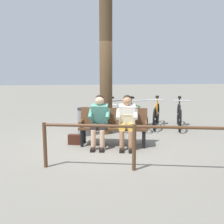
{
  "coord_description": "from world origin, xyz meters",
  "views": [
    {
      "loc": [
        0.35,
        6.4,
        1.88
      ],
      "look_at": [
        -0.25,
        -0.1,
        0.75
      ],
      "focal_mm": 43.62,
      "sensor_mm": 36.0,
      "label": 1
    }
  ],
  "objects_px": {
    "person_reading": "(127,119)",
    "bicycle_silver": "(179,116)",
    "tree_trunk": "(106,69)",
    "bench": "(113,124)",
    "bicycle_blue": "(156,115)",
    "person_companion": "(99,118)",
    "handbag": "(75,139)",
    "bicycle_green": "(134,116)",
    "litter_bin": "(84,122)",
    "bicycle_red": "(114,116)"
  },
  "relations": [
    {
      "from": "bench",
      "to": "person_reading",
      "type": "bearing_deg",
      "value": 153.08
    },
    {
      "from": "litter_bin",
      "to": "bicycle_blue",
      "type": "relative_size",
      "value": 0.46
    },
    {
      "from": "tree_trunk",
      "to": "bicycle_silver",
      "type": "distance_m",
      "value": 2.69
    },
    {
      "from": "handbag",
      "to": "bicycle_green",
      "type": "height_order",
      "value": "bicycle_green"
    },
    {
      "from": "litter_bin",
      "to": "handbag",
      "type": "bearing_deg",
      "value": 75.07
    },
    {
      "from": "bicycle_silver",
      "to": "handbag",
      "type": "bearing_deg",
      "value": -47.76
    },
    {
      "from": "bicycle_silver",
      "to": "litter_bin",
      "type": "bearing_deg",
      "value": -61.18
    },
    {
      "from": "person_companion",
      "to": "bicycle_green",
      "type": "bearing_deg",
      "value": -112.29
    },
    {
      "from": "bicycle_blue",
      "to": "bicycle_red",
      "type": "distance_m",
      "value": 1.31
    },
    {
      "from": "bench",
      "to": "bicycle_blue",
      "type": "relative_size",
      "value": 1.03
    },
    {
      "from": "bench",
      "to": "bicycle_silver",
      "type": "distance_m",
      "value": 2.66
    },
    {
      "from": "person_companion",
      "to": "bicycle_silver",
      "type": "relative_size",
      "value": 0.74
    },
    {
      "from": "handbag",
      "to": "litter_bin",
      "type": "relative_size",
      "value": 0.4
    },
    {
      "from": "tree_trunk",
      "to": "bicycle_red",
      "type": "bearing_deg",
      "value": -113.81
    },
    {
      "from": "litter_bin",
      "to": "bicycle_red",
      "type": "bearing_deg",
      "value": -137.98
    },
    {
      "from": "bench",
      "to": "person_reading",
      "type": "xyz_separation_m",
      "value": [
        -0.29,
        0.22,
        0.16
      ]
    },
    {
      "from": "person_reading",
      "to": "person_companion",
      "type": "height_order",
      "value": "same"
    },
    {
      "from": "bicycle_green",
      "to": "person_reading",
      "type": "bearing_deg",
      "value": -31.3
    },
    {
      "from": "handbag",
      "to": "bicycle_green",
      "type": "distance_m",
      "value": 2.35
    },
    {
      "from": "person_reading",
      "to": "tree_trunk",
      "type": "relative_size",
      "value": 0.34
    },
    {
      "from": "bicycle_silver",
      "to": "bicycle_red",
      "type": "xyz_separation_m",
      "value": [
        1.97,
        -0.17,
        0.0
      ]
    },
    {
      "from": "bicycle_silver",
      "to": "bicycle_blue",
      "type": "distance_m",
      "value": 0.68
    },
    {
      "from": "tree_trunk",
      "to": "bicycle_red",
      "type": "height_order",
      "value": "tree_trunk"
    },
    {
      "from": "bicycle_blue",
      "to": "person_companion",
      "type": "bearing_deg",
      "value": -24.95
    },
    {
      "from": "bicycle_green",
      "to": "bicycle_silver",
      "type": "bearing_deg",
      "value": 68.72
    },
    {
      "from": "person_companion",
      "to": "litter_bin",
      "type": "relative_size",
      "value": 1.61
    },
    {
      "from": "bicycle_blue",
      "to": "bicycle_red",
      "type": "bearing_deg",
      "value": -69.2
    },
    {
      "from": "person_companion",
      "to": "litter_bin",
      "type": "bearing_deg",
      "value": -61.22
    },
    {
      "from": "handbag",
      "to": "tree_trunk",
      "type": "xyz_separation_m",
      "value": [
        -0.83,
        -1.02,
        1.65
      ]
    },
    {
      "from": "bench",
      "to": "person_reading",
      "type": "distance_m",
      "value": 0.4
    },
    {
      "from": "person_companion",
      "to": "bicycle_blue",
      "type": "relative_size",
      "value": 0.75
    },
    {
      "from": "person_reading",
      "to": "bench",
      "type": "bearing_deg",
      "value": -26.92
    },
    {
      "from": "person_reading",
      "to": "bicycle_silver",
      "type": "distance_m",
      "value": 2.6
    },
    {
      "from": "bench",
      "to": "litter_bin",
      "type": "distance_m",
      "value": 1.18
    },
    {
      "from": "person_companion",
      "to": "bicycle_silver",
      "type": "bearing_deg",
      "value": -136.19
    },
    {
      "from": "person_companion",
      "to": "bicycle_blue",
      "type": "xyz_separation_m",
      "value": [
        -1.84,
        -1.87,
        -0.3
      ]
    },
    {
      "from": "bicycle_green",
      "to": "tree_trunk",
      "type": "bearing_deg",
      "value": -73.68
    },
    {
      "from": "bicycle_blue",
      "to": "bicycle_red",
      "type": "relative_size",
      "value": 1.01
    },
    {
      "from": "tree_trunk",
      "to": "bicycle_green",
      "type": "xyz_separation_m",
      "value": [
        -0.88,
        -0.57,
        -1.41
      ]
    },
    {
      "from": "bench",
      "to": "handbag",
      "type": "relative_size",
      "value": 5.53
    },
    {
      "from": "bench",
      "to": "bicycle_blue",
      "type": "xyz_separation_m",
      "value": [
        -1.5,
        -1.77,
        -0.15
      ]
    },
    {
      "from": "person_reading",
      "to": "handbag",
      "type": "relative_size",
      "value": 4.0
    },
    {
      "from": "person_reading",
      "to": "bicycle_blue",
      "type": "bearing_deg",
      "value": -111.37
    },
    {
      "from": "person_reading",
      "to": "person_companion",
      "type": "xyz_separation_m",
      "value": [
        0.63,
        -0.11,
        -0.0
      ]
    },
    {
      "from": "person_companion",
      "to": "handbag",
      "type": "xyz_separation_m",
      "value": [
        0.59,
        -0.19,
        -0.54
      ]
    },
    {
      "from": "bench",
      "to": "bicycle_silver",
      "type": "height_order",
      "value": "bicycle_silver"
    },
    {
      "from": "litter_bin",
      "to": "bicycle_silver",
      "type": "xyz_separation_m",
      "value": [
        -2.85,
        -0.62,
        -0.01
      ]
    },
    {
      "from": "tree_trunk",
      "to": "bicycle_green",
      "type": "distance_m",
      "value": 1.75
    },
    {
      "from": "person_reading",
      "to": "bicycle_red",
      "type": "distance_m",
      "value": 1.98
    },
    {
      "from": "litter_bin",
      "to": "person_reading",
      "type": "bearing_deg",
      "value": 130.46
    }
  ]
}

